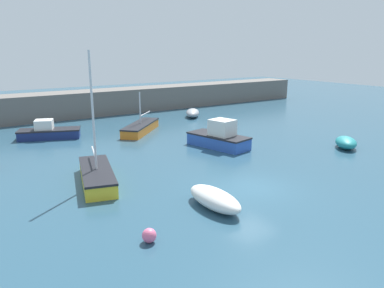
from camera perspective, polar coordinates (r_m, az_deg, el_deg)
The scene contains 10 objects.
ground_plane at distance 20.76m, azimuth 8.86°, elevation -6.84°, with size 120.00×120.00×0.20m, color #284C60.
harbor_breakwater at distance 43.85m, azimuth -16.10°, elevation 5.96°, with size 61.83×3.80×2.74m, color #66605B.
cabin_cruiser_white at distance 33.63m, azimuth -21.03°, elevation 1.72°, with size 5.27×3.48×1.60m.
motorboat_with_cabin at distance 28.63m, azimuth 4.18°, elevation 1.01°, with size 3.01×5.23×2.17m.
rowboat_white_midwater at distance 17.92m, azimuth 3.45°, elevation -8.32°, with size 1.45×3.54×0.89m.
rowboat_blue_near at distance 30.66m, azimuth 22.40°, elevation 0.21°, with size 2.97×2.94×0.86m.
open_tender_yellow at distance 41.41m, azimuth 0.09°, elevation 4.76°, with size 3.16×3.60×0.89m.
sailboat_twin_hulled at distance 34.00m, azimuth -7.82°, elevation 2.48°, with size 5.43×5.37×3.63m.
sailboat_tall_mast at distance 21.66m, azimuth -14.29°, elevation -4.60°, with size 3.04×5.82×7.28m.
mooring_buoy_pink at distance 15.06m, azimuth -6.54°, elevation -13.68°, with size 0.57×0.57×0.57m, color #EA668C.
Camera 1 is at (-13.33, -14.07, 7.34)m, focal length 35.00 mm.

